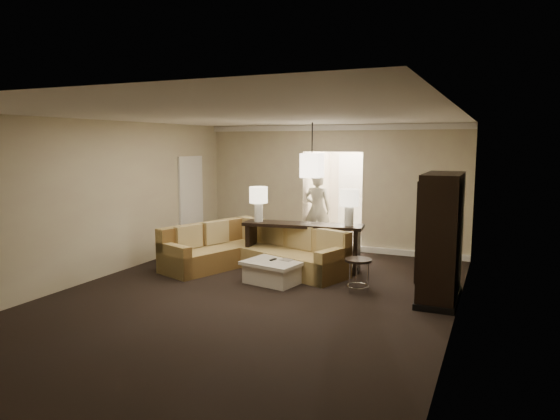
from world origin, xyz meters
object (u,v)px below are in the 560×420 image
at_px(armoire, 441,240).
at_px(drink_table, 358,268).
at_px(console_table, 302,242).
at_px(coffee_table, 277,270).
at_px(sectional_sofa, 253,252).
at_px(person, 317,205).

height_order(armoire, drink_table, armoire).
relative_size(console_table, drink_table, 4.27).
relative_size(console_table, armoire, 1.19).
relative_size(coffee_table, armoire, 0.57).
relative_size(sectional_sofa, console_table, 1.47).
distance_m(console_table, drink_table, 1.72).
relative_size(console_table, person, 1.24).
relative_size(armoire, person, 1.04).
xyz_separation_m(console_table, person, (-0.53, 2.30, 0.41)).
xyz_separation_m(armoire, drink_table, (-1.24, -0.11, -0.54)).
distance_m(coffee_table, drink_table, 1.47).
bearing_deg(armoire, coffee_table, -178.30).
height_order(coffee_table, person, person).
height_order(sectional_sofa, armoire, armoire).
relative_size(coffee_table, console_table, 0.48).
bearing_deg(sectional_sofa, coffee_table, -18.69).
relative_size(sectional_sofa, person, 1.82).
bearing_deg(armoire, console_table, 160.59).
distance_m(sectional_sofa, console_table, 0.96).
distance_m(armoire, drink_table, 1.36).
height_order(armoire, person, armoire).
height_order(drink_table, person, person).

